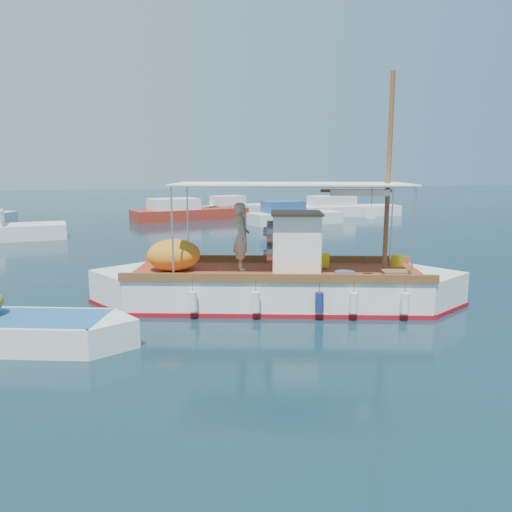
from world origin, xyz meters
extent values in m
plane|color=black|center=(0.00, 0.00, 0.00)|extent=(160.00, 160.00, 0.00)
cube|color=white|center=(-0.62, -0.22, 0.38)|extent=(8.49, 5.08, 1.18)
cube|color=white|center=(-4.44, 1.05, 0.38)|extent=(2.55, 2.55, 1.18)
cube|color=white|center=(3.21, -1.48, 0.38)|extent=(2.55, 2.55, 1.18)
cube|color=maroon|center=(-0.62, -0.22, 0.02)|extent=(8.62, 5.20, 0.19)
cube|color=#9A3217|center=(-0.62, -0.22, 0.95)|extent=(8.43, 4.88, 0.06)
cube|color=brown|center=(-0.19, 1.07, 1.07)|extent=(7.78, 2.67, 0.21)
cube|color=brown|center=(-1.04, -1.50, 1.07)|extent=(7.78, 2.67, 0.21)
cube|color=white|center=(-0.11, -0.39, 1.77)|extent=(1.66, 1.73, 1.61)
cube|color=brown|center=(-0.11, -0.39, 2.61)|extent=(1.80, 1.87, 0.06)
cylinder|color=slate|center=(-0.88, -0.49, 2.09)|extent=(0.39, 0.58, 0.54)
cylinder|color=slate|center=(-0.66, 0.16, 2.09)|extent=(0.39, 0.58, 0.54)
cylinder|color=slate|center=(-0.77, -0.17, 1.50)|extent=(0.39, 0.58, 0.54)
cylinder|color=brown|center=(2.24, -1.16, 3.65)|extent=(0.16, 0.16, 5.37)
cylinder|color=brown|center=(1.42, -0.89, 3.22)|extent=(1.86, 0.69, 0.09)
cylinder|color=silver|center=(-2.79, 1.75, 2.18)|extent=(0.06, 0.06, 2.42)
cylinder|color=silver|center=(-3.54, -0.49, 2.18)|extent=(0.06, 0.06, 2.42)
cylinder|color=silver|center=(3.02, -0.18, 2.18)|extent=(0.06, 0.06, 2.42)
cylinder|color=silver|center=(2.28, -2.42, 2.18)|extent=(0.06, 0.06, 2.42)
cube|color=white|center=(-0.26, -0.34, 3.41)|extent=(6.83, 4.44, 0.04)
ellipsoid|color=orange|center=(-3.37, 0.70, 1.42)|extent=(1.83, 1.69, 0.90)
cube|color=yellow|center=(0.90, -0.10, 1.18)|extent=(0.32, 0.27, 0.43)
cylinder|color=yellow|center=(2.99, -0.62, 1.15)|extent=(0.41, 0.41, 0.37)
cube|color=brown|center=(2.31, -1.64, 1.03)|extent=(0.81, 0.68, 0.13)
cylinder|color=#B2B2B2|center=(0.93, -1.35, 1.03)|extent=(0.68, 0.68, 0.13)
cylinder|color=white|center=(1.27, -2.03, 2.72)|extent=(0.32, 0.13, 0.32)
cylinder|color=white|center=(-3.13, -0.97, 0.48)|extent=(0.27, 0.27, 0.52)
cylinder|color=navy|center=(-0.07, -1.98, 0.48)|extent=(0.27, 0.27, 0.52)
cylinder|color=white|center=(1.97, -2.66, 0.48)|extent=(0.27, 0.27, 0.52)
imported|color=#9D9882|center=(-1.51, 0.23, 1.93)|extent=(0.54, 0.75, 1.91)
cube|color=white|center=(-7.31, -1.68, 0.23)|extent=(4.51, 2.96, 0.82)
cube|color=white|center=(-5.33, -2.39, 0.23)|extent=(1.55, 1.55, 0.82)
cube|color=#1F5B91|center=(-7.31, -1.68, 0.62)|extent=(4.45, 2.79, 0.05)
cube|color=maroon|center=(0.80, 24.15, 0.30)|extent=(8.92, 4.48, 1.00)
cube|color=silver|center=(-0.45, 23.89, 1.20)|extent=(3.82, 3.02, 0.80)
cube|color=silver|center=(7.30, 18.98, 0.30)|extent=(6.66, 3.01, 1.00)
cube|color=#294F88|center=(6.35, 18.86, 1.20)|extent=(2.79, 2.19, 0.80)
cube|color=silver|center=(13.45, 23.58, 0.30)|extent=(8.72, 2.99, 1.00)
cube|color=silver|center=(12.16, 23.64, 1.20)|extent=(3.54, 2.36, 0.80)
cube|color=silver|center=(5.08, 26.51, 0.30)|extent=(6.44, 3.85, 1.00)
cube|color=silver|center=(4.21, 26.22, 1.20)|extent=(2.86, 2.39, 0.80)
camera|label=1|loc=(-5.07, -13.24, 3.85)|focal=35.00mm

